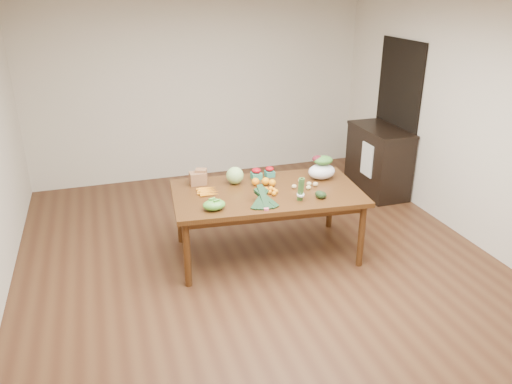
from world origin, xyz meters
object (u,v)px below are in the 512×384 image
object	(u,v)px
paper_bag	(198,177)
asparagus_bundle	(301,189)
cabinet	(378,160)
mandarin_cluster	(271,190)
salad_bag	(322,169)
dining_table	(266,222)
cabbage	(235,175)
kale_bunch	(264,198)

from	to	relation	value
paper_bag	asparagus_bundle	bearing A→B (deg)	-40.07
cabinet	asparagus_bundle	xyz separation A→B (m)	(-1.83, -1.55, 0.40)
mandarin_cluster	salad_bag	world-z (taller)	salad_bag
dining_table	mandarin_cluster	bearing A→B (deg)	-68.65
cabinet	cabbage	world-z (taller)	same
cabbage	mandarin_cluster	size ratio (longest dim) A/B	1.05
kale_bunch	mandarin_cluster	bearing A→B (deg)	64.07
cabinet	salad_bag	size ratio (longest dim) A/B	3.30
cabinet	cabbage	size ratio (longest dim) A/B	5.39
kale_bunch	salad_bag	size ratio (longest dim) A/B	1.29
cabbage	asparagus_bundle	xyz separation A→B (m)	(0.50, -0.65, 0.03)
cabinet	paper_bag	world-z (taller)	cabinet
cabbage	asparagus_bundle	distance (m)	0.82
dining_table	kale_bunch	size ratio (longest dim) A/B	4.93
mandarin_cluster	asparagus_bundle	world-z (taller)	asparagus_bundle
asparagus_bundle	salad_bag	world-z (taller)	asparagus_bundle
cabbage	kale_bunch	size ratio (longest dim) A/B	0.47
cabinet	mandarin_cluster	world-z (taller)	cabinet
dining_table	salad_bag	bearing A→B (deg)	17.33
paper_bag	cabinet	bearing A→B (deg)	16.19
asparagus_bundle	cabinet	bearing A→B (deg)	45.56
dining_table	asparagus_bundle	xyz separation A→B (m)	(0.24, -0.35, 0.50)
kale_bunch	salad_bag	world-z (taller)	salad_bag
cabinet	salad_bag	xyz separation A→B (m)	(-1.38, -1.05, 0.40)
paper_bag	kale_bunch	bearing A→B (deg)	-56.48
mandarin_cluster	cabinet	bearing A→B (deg)	31.71
cabinet	cabbage	bearing A→B (deg)	-159.04
asparagus_bundle	salad_bag	size ratio (longest dim) A/B	0.81
mandarin_cluster	asparagus_bundle	xyz separation A→B (m)	(0.22, -0.28, 0.09)
cabinet	salad_bag	bearing A→B (deg)	-142.66
dining_table	mandarin_cluster	size ratio (longest dim) A/B	10.95
dining_table	salad_bag	xyz separation A→B (m)	(0.70, 0.15, 0.49)
mandarin_cluster	kale_bunch	xyz separation A→B (m)	(-0.17, -0.28, 0.04)
dining_table	cabinet	xyz separation A→B (m)	(2.07, 1.20, 0.10)
dining_table	kale_bunch	distance (m)	0.60
cabinet	salad_bag	world-z (taller)	salad_bag
mandarin_cluster	kale_bunch	distance (m)	0.33
mandarin_cluster	salad_bag	bearing A→B (deg)	17.94
paper_bag	mandarin_cluster	distance (m)	0.83
asparagus_bundle	dining_table	bearing A→B (deg)	130.00
cabinet	kale_bunch	size ratio (longest dim) A/B	2.55
dining_table	cabinet	size ratio (longest dim) A/B	1.93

